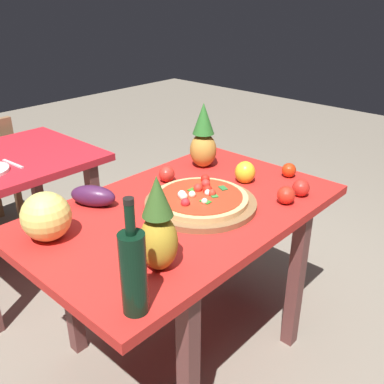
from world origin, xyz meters
The scene contains 16 objects.
ground_plane centered at (0.00, 0.00, 0.00)m, with size 10.00×10.00×0.00m, color gray.
display_table centered at (0.00, 0.00, 0.68)m, with size 1.36×0.84×0.77m.
background_table centered at (-0.26, 1.12, 0.65)m, with size 0.95×0.77×0.77m.
pizza_board centered at (0.06, -0.05, 0.78)m, with size 0.48×0.48×0.03m, color brown.
pizza centered at (0.06, -0.05, 0.81)m, with size 0.40×0.40×0.06m.
wine_bottle centered at (-0.56, -0.35, 0.91)m, with size 0.08×0.08×0.36m.
pineapple_left centered at (-0.37, -0.24, 0.92)m, with size 0.13×0.13×0.33m.
pineapple_right centered at (0.41, 0.25, 0.92)m, with size 0.14×0.14×0.33m.
melon centered at (-0.52, 0.19, 0.86)m, with size 0.18×0.18×0.18m, color #E5D165.
bell_pepper centered at (0.39, -0.03, 0.82)m, with size 0.10×0.10×0.11m, color yellow.
eggplant centered at (-0.25, 0.29, 0.82)m, with size 0.20×0.09×0.09m, color #431C41.
tomato_near_board centered at (0.58, -0.16, 0.81)m, with size 0.07×0.07×0.07m, color red.
tomato_at_corner centered at (0.43, -0.31, 0.81)m, with size 0.08×0.08×0.08m, color red.
tomato_by_bottle centered at (0.14, 0.24, 0.81)m, with size 0.08×0.08×0.08m, color red.
tomato_beside_pepper centered at (0.32, -0.30, 0.81)m, with size 0.08×0.08×0.08m, color red.
knife_utensil centered at (-0.25, 1.00, 0.78)m, with size 0.02×0.18×0.01m, color silver.
Camera 1 is at (-1.18, -1.13, 1.61)m, focal length 40.42 mm.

